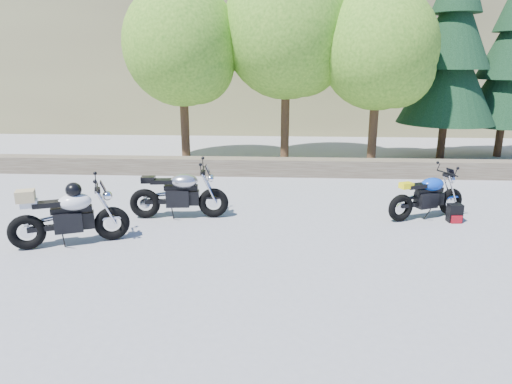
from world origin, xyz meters
The scene contains 12 objects.
ground centered at (0.00, 0.00, 0.00)m, with size 90.00×90.00×0.00m, color gray.
stone_wall centered at (0.00, 5.50, 0.25)m, with size 22.00×0.55×0.50m, color #4E4334.
hillside centered at (3.00, 28.00, 7.50)m, with size 80.00×30.00×15.00m, color #726646.
tree_decid_left centered at (-2.39, 7.14, 3.63)m, with size 3.67×3.67×5.62m.
tree_decid_mid centered at (0.91, 7.54, 4.04)m, with size 4.08×4.08×6.24m.
tree_decid_right centered at (3.71, 6.94, 3.50)m, with size 3.54×3.54×5.41m.
conifer_near centered at (6.20, 8.20, 3.68)m, with size 3.17×3.17×7.06m.
conifer_far centered at (8.40, 8.80, 3.27)m, with size 2.82×2.82×6.27m.
silver_bike centered at (-1.46, 1.53, 0.52)m, with size 2.12×0.67×1.06m.
white_bike centered at (-3.14, -0.08, 0.57)m, with size 2.01×0.98×1.16m.
blue_bike centered at (3.83, 1.83, 0.47)m, with size 1.81×0.93×0.96m.
backpack centered at (4.34, 1.58, 0.19)m, with size 0.30×0.26×0.38m.
Camera 1 is at (0.69, -7.70, 3.22)m, focal length 32.00 mm.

